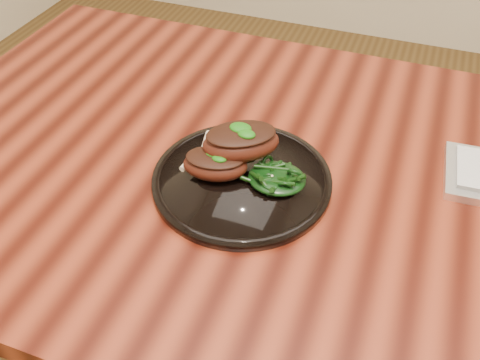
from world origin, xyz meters
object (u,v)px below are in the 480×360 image
(plate, at_px, (242,180))
(lamb_chop_front, at_px, (215,164))
(desk, at_px, (377,231))
(greens_heap, at_px, (277,175))

(plate, height_order, lamb_chop_front, lamb_chop_front)
(desk, relative_size, greens_heap, 18.75)
(lamb_chop_front, height_order, greens_heap, lamb_chop_front)
(lamb_chop_front, distance_m, greens_heap, 0.09)
(desk, bearing_deg, greens_heap, -161.95)
(desk, bearing_deg, lamb_chop_front, -165.27)
(desk, relative_size, lamb_chop_front, 15.01)
(desk, distance_m, greens_heap, 0.20)
(desk, xyz_separation_m, greens_heap, (-0.15, -0.05, 0.11))
(desk, relative_size, plate, 5.99)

